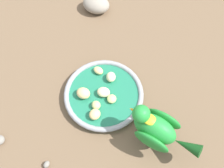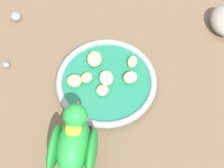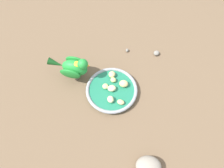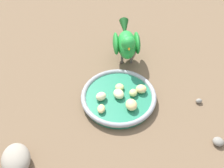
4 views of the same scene
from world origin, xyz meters
The scene contains 12 objects.
ground_plane centered at (0.00, 0.00, 0.00)m, with size 4.00×4.00×0.00m, color brown.
feeding_bowl centered at (-0.01, 0.02, 0.01)m, with size 0.21×0.21×0.03m.
apple_piece_0 centered at (-0.03, 0.01, 0.03)m, with size 0.03×0.02×0.02m, color #C6D17A.
apple_piece_1 centered at (0.02, 0.07, 0.03)m, with size 0.04×0.03×0.03m, color #E5C67F.
apple_piece_2 centered at (0.02, -0.02, 0.03)m, with size 0.03×0.03×0.02m, color beige.
apple_piece_3 centered at (-0.03, 0.06, 0.03)m, with size 0.02×0.02×0.02m, color #C6D17A.
apple_piece_4 centered at (-0.05, 0.07, 0.03)m, with size 0.03×0.03×0.02m, color #E5C67F.
apple_piece_5 centered at (-0.01, 0.02, 0.03)m, with size 0.03×0.03×0.02m, color beige.
apple_piece_6 centered at (0.06, -0.01, 0.03)m, with size 0.03×0.02×0.02m, color #E5C67F.
parrot centered at (-0.17, -0.02, 0.07)m, with size 0.18×0.11×0.13m.
rock_large centered at (0.27, -0.13, 0.02)m, with size 0.09×0.07×0.05m, color gray.
pebble_0 centered at (-0.08, 0.23, 0.01)m, with size 0.02×0.01×0.01m, color gray.
Camera 1 is at (-0.30, 0.19, 0.70)m, focal length 46.13 mm.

